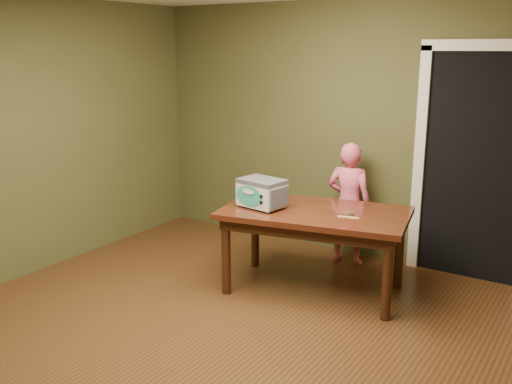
% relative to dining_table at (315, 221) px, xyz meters
% --- Properties ---
extents(floor, '(5.00, 5.00, 0.00)m').
position_rel_dining_table_xyz_m(floor, '(-0.24, -1.40, -0.65)').
color(floor, '#503417').
rests_on(floor, ground).
extents(room_shell, '(4.52, 5.02, 2.61)m').
position_rel_dining_table_xyz_m(room_shell, '(-0.24, -1.40, 1.06)').
color(room_shell, '#4B4C28').
rests_on(room_shell, ground).
extents(doorway, '(1.10, 0.66, 2.25)m').
position_rel_dining_table_xyz_m(doorway, '(1.06, 1.38, 0.41)').
color(doorway, black).
rests_on(doorway, ground).
extents(dining_table, '(1.75, 1.21, 0.75)m').
position_rel_dining_table_xyz_m(dining_table, '(0.00, 0.00, 0.00)').
color(dining_table, '#36150C').
rests_on(dining_table, floor).
extents(toy_oven, '(0.45, 0.33, 0.26)m').
position_rel_dining_table_xyz_m(toy_oven, '(-0.44, -0.17, 0.24)').
color(toy_oven, '#4C4F54').
rests_on(toy_oven, dining_table).
extents(baking_pan, '(0.10, 0.10, 0.02)m').
position_rel_dining_table_xyz_m(baking_pan, '(0.29, 0.03, 0.11)').
color(baking_pan, silver).
rests_on(baking_pan, dining_table).
extents(spatula, '(0.18, 0.07, 0.01)m').
position_rel_dining_table_xyz_m(spatula, '(0.34, -0.05, 0.10)').
color(spatula, '#FACD6D').
rests_on(spatula, dining_table).
extents(child, '(0.48, 0.34, 1.24)m').
position_rel_dining_table_xyz_m(child, '(-0.03, 0.80, -0.03)').
color(child, '#E55E7B').
rests_on(child, floor).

